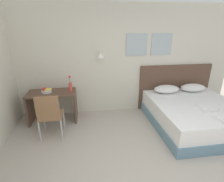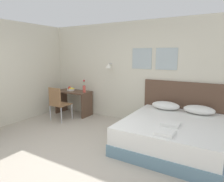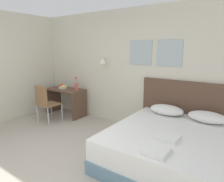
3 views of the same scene
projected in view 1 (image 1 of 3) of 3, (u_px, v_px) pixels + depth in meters
name	position (u px, v px, depth m)	size (l,w,h in m)	color
wall_back	(122.00, 60.00, 4.32)	(5.86, 0.31, 2.65)	beige
bed	(195.00, 115.00, 3.89)	(1.84, 1.98, 0.54)	#66899E
headboard	(174.00, 86.00, 4.73)	(1.96, 0.06, 1.18)	brown
pillow_left	(167.00, 89.00, 4.41)	(0.64, 0.39, 0.18)	white
pillow_right	(193.00, 88.00, 4.51)	(0.64, 0.39, 0.18)	white
folded_towel_near_foot	(207.00, 108.00, 3.52)	(0.32, 0.28, 0.06)	white
desk	(52.00, 101.00, 4.02)	(1.07, 0.55, 0.72)	brown
desk_chair	(50.00, 113.00, 3.36)	(0.45, 0.45, 0.94)	#8E6642
fruit_bowl	(46.00, 91.00, 3.92)	(0.24, 0.22, 0.13)	silver
flower_vase	(70.00, 86.00, 3.94)	(0.08, 0.08, 0.37)	#D14C42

